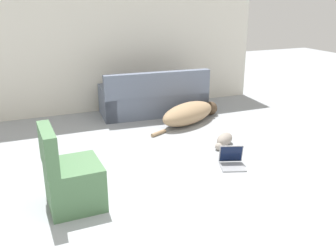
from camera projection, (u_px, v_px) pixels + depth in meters
name	position (u px, v px, depth m)	size (l,w,h in m)	color
ground_plane	(206.00, 242.00, 3.27)	(20.00, 20.00, 0.00)	#999EA3
wall_back	(93.00, 36.00, 6.59)	(6.40, 0.06, 2.74)	silver
couch	(154.00, 100.00, 6.77)	(1.92, 0.90, 0.82)	slate
dog	(190.00, 113.00, 6.29)	(1.55, 0.94, 0.35)	#A38460
cat	(224.00, 140.00, 5.36)	(0.47, 0.38, 0.18)	gray
laptop_open	(232.00, 159.00, 4.73)	(0.39, 0.39, 0.25)	gray
side_chair	(71.00, 179.00, 3.75)	(0.56, 0.58, 0.86)	#4C754C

